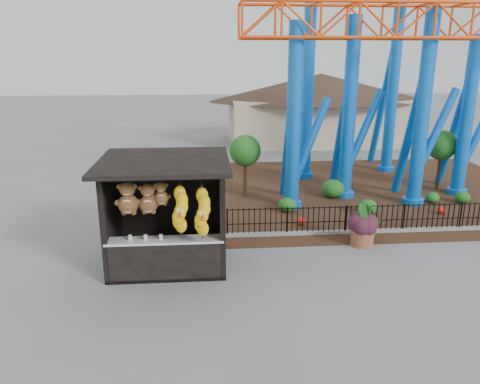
{
  "coord_description": "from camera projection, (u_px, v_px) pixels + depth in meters",
  "views": [
    {
      "loc": [
        -1.94,
        -11.44,
        5.84
      ],
      "look_at": [
        -0.9,
        1.5,
        2.0
      ],
      "focal_mm": 35.0,
      "sensor_mm": 36.0,
      "label": 1
    }
  ],
  "objects": [
    {
      "name": "roller_coaster",
      "position": [
        373.0,
        39.0,
        19.17
      ],
      "size": [
        11.0,
        6.37,
        10.82
      ],
      "color": "blue",
      "rests_on": "ground"
    },
    {
      "name": "picket_fence",
      "position": [
        407.0,
        218.0,
        15.84
      ],
      "size": [
        12.2,
        0.06,
        1.0
      ],
      "primitive_type": null,
      "color": "black",
      "rests_on": "ground"
    },
    {
      "name": "pavilion",
      "position": [
        320.0,
        97.0,
        31.45
      ],
      "size": [
        15.0,
        15.0,
        4.8
      ],
      "color": "#BFAD8C",
      "rests_on": "ground"
    },
    {
      "name": "ground",
      "position": [
        277.0,
        277.0,
        12.74
      ],
      "size": [
        120.0,
        120.0,
        0.0
      ],
      "primitive_type": "plane",
      "color": "slate",
      "rests_on": "ground"
    },
    {
      "name": "terracotta_planter",
      "position": [
        362.0,
        236.0,
        14.79
      ],
      "size": [
        0.78,
        0.78,
        0.62
      ],
      "primitive_type": "cylinder",
      "rotation": [
        0.0,
        0.0,
        -0.08
      ],
      "color": "brown",
      "rests_on": "ground"
    },
    {
      "name": "prize_booth",
      "position": [
        166.0,
        216.0,
        12.93
      ],
      "size": [
        3.5,
        3.4,
        3.12
      ],
      "color": "black",
      "rests_on": "ground"
    },
    {
      "name": "landscaping",
      "position": [
        357.0,
        197.0,
        18.76
      ],
      "size": [
        7.94,
        3.83,
        0.76
      ],
      "color": "#1E5B1A",
      "rests_on": "mulch_bed"
    },
    {
      "name": "planter_foliage",
      "position": [
        364.0,
        217.0,
        14.61
      ],
      "size": [
        0.7,
        0.7,
        0.64
      ],
      "primitive_type": "ellipsoid",
      "color": "#381625",
      "rests_on": "terracotta_planter"
    },
    {
      "name": "potted_plant",
      "position": [
        370.0,
        229.0,
        15.18
      ],
      "size": [
        0.82,
        0.75,
        0.78
      ],
      "primitive_type": "imported",
      "rotation": [
        0.0,
        0.0,
        0.23
      ],
      "color": "#335F1C",
      "rests_on": "ground"
    },
    {
      "name": "mulch_bed",
      "position": [
        338.0,
        191.0,
        20.69
      ],
      "size": [
        18.0,
        12.0,
        0.02
      ],
      "primitive_type": "cube",
      "color": "#331E11",
      "rests_on": "ground"
    },
    {
      "name": "curb",
      "position": [
        380.0,
        231.0,
        15.9
      ],
      "size": [
        18.0,
        0.18,
        0.12
      ],
      "primitive_type": "cube",
      "color": "gray",
      "rests_on": "ground"
    }
  ]
}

